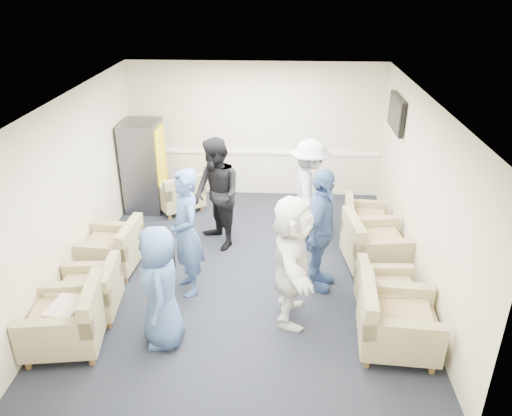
# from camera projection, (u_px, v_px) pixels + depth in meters

# --- Properties ---
(floor) EXTENTS (6.00, 6.00, 0.00)m
(floor) POSITION_uv_depth(u_px,v_px,m) (246.00, 270.00, 7.79)
(floor) COLOR black
(floor) RESTS_ON ground
(ceiling) EXTENTS (6.00, 6.00, 0.00)m
(ceiling) POSITION_uv_depth(u_px,v_px,m) (244.00, 98.00, 6.63)
(ceiling) COLOR white
(ceiling) RESTS_ON back_wall
(back_wall) EXTENTS (5.00, 0.02, 2.70)m
(back_wall) POSITION_uv_depth(u_px,v_px,m) (256.00, 131.00, 9.91)
(back_wall) COLOR beige
(back_wall) RESTS_ON floor
(front_wall) EXTENTS (5.00, 0.02, 2.70)m
(front_wall) POSITION_uv_depth(u_px,v_px,m) (221.00, 324.00, 4.51)
(front_wall) COLOR beige
(front_wall) RESTS_ON floor
(left_wall) EXTENTS (0.02, 6.00, 2.70)m
(left_wall) POSITION_uv_depth(u_px,v_px,m) (76.00, 187.00, 7.33)
(left_wall) COLOR beige
(left_wall) RESTS_ON floor
(right_wall) EXTENTS (0.02, 6.00, 2.70)m
(right_wall) POSITION_uv_depth(u_px,v_px,m) (420.00, 195.00, 7.09)
(right_wall) COLOR beige
(right_wall) RESTS_ON floor
(chair_rail) EXTENTS (4.98, 0.04, 0.06)m
(chair_rail) POSITION_uv_depth(u_px,v_px,m) (256.00, 152.00, 10.09)
(chair_rail) COLOR white
(chair_rail) RESTS_ON back_wall
(tv) EXTENTS (0.10, 1.00, 0.58)m
(tv) POSITION_uv_depth(u_px,v_px,m) (396.00, 114.00, 8.41)
(tv) COLOR black
(tv) RESTS_ON right_wall
(armchair_left_near) EXTENTS (1.02, 1.02, 0.72)m
(armchair_left_near) POSITION_uv_depth(u_px,v_px,m) (69.00, 321.00, 6.09)
(armchair_left_near) COLOR #94885F
(armchair_left_near) RESTS_ON floor
(armchair_left_mid) EXTENTS (0.87, 0.87, 0.64)m
(armchair_left_mid) POSITION_uv_depth(u_px,v_px,m) (92.00, 293.00, 6.69)
(armchair_left_mid) COLOR #94885F
(armchair_left_mid) RESTS_ON floor
(armchair_left_far) EXTENTS (0.91, 0.91, 0.68)m
(armchair_left_far) POSITION_uv_depth(u_px,v_px,m) (113.00, 250.00, 7.67)
(armchair_left_far) COLOR #94885F
(armchair_left_far) RESTS_ON floor
(armchair_right_near) EXTENTS (0.99, 0.99, 0.74)m
(armchair_right_near) POSITION_uv_depth(u_px,v_px,m) (393.00, 323.00, 6.04)
(armchair_right_near) COLOR #94885F
(armchair_right_near) RESTS_ON floor
(armchair_right_midnear) EXTENTS (0.82, 0.82, 0.63)m
(armchair_right_midnear) POSITION_uv_depth(u_px,v_px,m) (385.00, 295.00, 6.66)
(armchair_right_midnear) COLOR #94885F
(armchair_right_midnear) RESTS_ON floor
(armchair_right_midfar) EXTENTS (1.03, 1.03, 0.74)m
(armchair_right_midfar) POSITION_uv_depth(u_px,v_px,m) (372.00, 246.00, 7.72)
(armchair_right_midfar) COLOR #94885F
(armchair_right_midfar) RESTS_ON floor
(armchair_right_far) EXTENTS (0.81, 0.81, 0.60)m
(armchair_right_far) POSITION_uv_depth(u_px,v_px,m) (363.00, 221.00, 8.64)
(armchair_right_far) COLOR #94885F
(armchair_right_far) RESTS_ON floor
(armchair_corner) EXTENTS (1.13, 1.13, 0.65)m
(armchair_corner) POSITION_uv_depth(u_px,v_px,m) (179.00, 194.00, 9.62)
(armchair_corner) COLOR #94885F
(armchair_corner) RESTS_ON floor
(vending_machine) EXTENTS (0.70, 0.81, 1.72)m
(vending_machine) POSITION_uv_depth(u_px,v_px,m) (144.00, 166.00, 9.51)
(vending_machine) COLOR #4D4D55
(vending_machine) RESTS_ON floor
(backpack) EXTENTS (0.26, 0.19, 0.44)m
(backpack) POSITION_uv_depth(u_px,v_px,m) (166.00, 257.00, 7.70)
(backpack) COLOR black
(backpack) RESTS_ON floor
(pillow) EXTENTS (0.41, 0.50, 0.13)m
(pillow) POSITION_uv_depth(u_px,v_px,m) (65.00, 310.00, 6.00)
(pillow) COLOR white
(pillow) RESTS_ON armchair_left_near
(person_front_left) EXTENTS (0.66, 0.87, 1.60)m
(person_front_left) POSITION_uv_depth(u_px,v_px,m) (160.00, 287.00, 5.98)
(person_front_left) COLOR #3C5991
(person_front_left) RESTS_ON floor
(person_mid_left) EXTENTS (0.71, 0.81, 1.87)m
(person_mid_left) POSITION_uv_depth(u_px,v_px,m) (186.00, 233.00, 6.93)
(person_mid_left) COLOR #3C5991
(person_mid_left) RESTS_ON floor
(person_back_left) EXTENTS (1.09, 1.15, 1.87)m
(person_back_left) POSITION_uv_depth(u_px,v_px,m) (216.00, 195.00, 8.11)
(person_back_left) COLOR black
(person_back_left) RESTS_ON floor
(person_back_right) EXTENTS (0.73, 1.19, 1.77)m
(person_back_right) POSITION_uv_depth(u_px,v_px,m) (309.00, 191.00, 8.38)
(person_back_right) COLOR silver
(person_back_right) RESTS_ON floor
(person_mid_right) EXTENTS (0.76, 1.16, 1.84)m
(person_mid_right) POSITION_uv_depth(u_px,v_px,m) (320.00, 231.00, 7.01)
(person_mid_right) COLOR #3C5991
(person_mid_right) RESTS_ON floor
(person_front_right) EXTENTS (0.57, 1.67, 1.79)m
(person_front_right) POSITION_uv_depth(u_px,v_px,m) (292.00, 260.00, 6.36)
(person_front_right) COLOR white
(person_front_right) RESTS_ON floor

